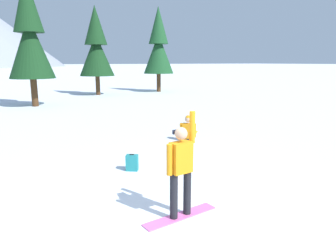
{
  "coord_description": "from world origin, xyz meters",
  "views": [
    {
      "loc": [
        -2.6,
        -5.1,
        2.93
      ],
      "look_at": [
        2.02,
        3.03,
        1.0
      ],
      "focal_mm": 33.3,
      "sensor_mm": 36.0,
      "label": 1
    }
  ],
  "objects_px": {
    "pine_tree_twin": "(96,47)",
    "pine_tree_slender": "(158,46)",
    "pine_tree_short": "(30,36)",
    "snowboarder_foreground": "(181,169)",
    "backpack_teal": "(132,163)",
    "snowboarder_midground": "(189,131)"
  },
  "relations": [
    {
      "from": "pine_tree_twin",
      "to": "pine_tree_slender",
      "type": "height_order",
      "value": "pine_tree_slender"
    },
    {
      "from": "snowboarder_foreground",
      "to": "pine_tree_slender",
      "type": "height_order",
      "value": "pine_tree_slender"
    },
    {
      "from": "snowboarder_foreground",
      "to": "pine_tree_short",
      "type": "height_order",
      "value": "pine_tree_short"
    },
    {
      "from": "pine_tree_twin",
      "to": "pine_tree_slender",
      "type": "distance_m",
      "value": 6.25
    },
    {
      "from": "pine_tree_twin",
      "to": "pine_tree_short",
      "type": "distance_m",
      "value": 7.81
    },
    {
      "from": "snowboarder_midground",
      "to": "pine_tree_slender",
      "type": "height_order",
      "value": "pine_tree_slender"
    },
    {
      "from": "pine_tree_twin",
      "to": "pine_tree_slender",
      "type": "xyz_separation_m",
      "value": [
        6.25,
        0.09,
        0.23
      ]
    },
    {
      "from": "snowboarder_midground",
      "to": "pine_tree_slender",
      "type": "distance_m",
      "value": 20.21
    },
    {
      "from": "snowboarder_foreground",
      "to": "pine_tree_slender",
      "type": "relative_size",
      "value": 0.25
    },
    {
      "from": "snowboarder_foreground",
      "to": "pine_tree_slender",
      "type": "bearing_deg",
      "value": 63.01
    },
    {
      "from": "pine_tree_short",
      "to": "pine_tree_slender",
      "type": "xyz_separation_m",
      "value": [
        12.15,
        5.18,
        -0.14
      ]
    },
    {
      "from": "pine_tree_short",
      "to": "pine_tree_twin",
      "type": "bearing_deg",
      "value": 40.8
    },
    {
      "from": "backpack_teal",
      "to": "pine_tree_twin",
      "type": "height_order",
      "value": "pine_tree_twin"
    },
    {
      "from": "snowboarder_midground",
      "to": "backpack_teal",
      "type": "xyz_separation_m",
      "value": [
        -3.25,
        -2.13,
        -0.12
      ]
    },
    {
      "from": "pine_tree_short",
      "to": "pine_tree_slender",
      "type": "relative_size",
      "value": 1.03
    },
    {
      "from": "snowboarder_foreground",
      "to": "backpack_teal",
      "type": "height_order",
      "value": "snowboarder_foreground"
    },
    {
      "from": "snowboarder_foreground",
      "to": "backpack_teal",
      "type": "distance_m",
      "value": 2.99
    },
    {
      "from": "backpack_teal",
      "to": "snowboarder_midground",
      "type": "bearing_deg",
      "value": 33.21
    },
    {
      "from": "snowboarder_foreground",
      "to": "pine_tree_short",
      "type": "xyz_separation_m",
      "value": [
        -0.43,
        17.82,
        3.62
      ]
    },
    {
      "from": "snowboarder_midground",
      "to": "pine_tree_short",
      "type": "height_order",
      "value": "pine_tree_short"
    },
    {
      "from": "snowboarder_foreground",
      "to": "backpack_teal",
      "type": "bearing_deg",
      "value": 85.42
    },
    {
      "from": "backpack_teal",
      "to": "pine_tree_short",
      "type": "distance_m",
      "value": 15.57
    }
  ]
}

